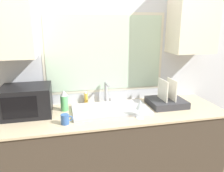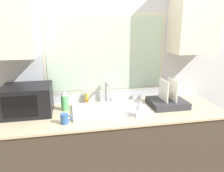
% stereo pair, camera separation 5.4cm
% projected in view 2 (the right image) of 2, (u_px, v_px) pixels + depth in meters
% --- Properties ---
extents(countertop, '(2.29, 0.71, 0.94)m').
position_uv_depth(countertop, '(112.00, 152.00, 2.33)').
color(countertop, '#42382D').
rests_on(countertop, ground_plane).
extents(wall_back, '(6.00, 0.38, 2.60)m').
position_uv_depth(wall_back, '(106.00, 60.00, 2.39)').
color(wall_back, silver).
rests_on(wall_back, ground_plane).
extents(sink_basin, '(0.77, 0.43, 0.03)m').
position_uv_depth(sink_basin, '(111.00, 109.00, 2.23)').
color(sink_basin, '#B2B2B7').
rests_on(sink_basin, countertop).
extents(faucet, '(0.08, 0.16, 0.25)m').
position_uv_depth(faucet, '(107.00, 91.00, 2.41)').
color(faucet, '#99999E').
rests_on(faucet, countertop).
extents(microwave, '(0.46, 0.38, 0.28)m').
position_uv_depth(microwave, '(28.00, 100.00, 2.13)').
color(microwave, black).
rests_on(microwave, countertop).
extents(dish_rack, '(0.38, 0.34, 0.29)m').
position_uv_depth(dish_rack, '(167.00, 101.00, 2.36)').
color(dish_rack, '#333338').
rests_on(dish_rack, countertop).
extents(spray_bottle, '(0.08, 0.08, 0.21)m').
position_uv_depth(spray_bottle, '(65.00, 101.00, 2.23)').
color(spray_bottle, '#59B266').
rests_on(spray_bottle, countertop).
extents(soap_bottle, '(0.04, 0.04, 0.14)m').
position_uv_depth(soap_bottle, '(87.00, 98.00, 2.43)').
color(soap_bottle, gold).
rests_on(soap_bottle, countertop).
extents(mug_near_sink, '(0.10, 0.07, 0.09)m').
position_uv_depth(mug_near_sink, '(65.00, 119.00, 1.93)').
color(mug_near_sink, '#335999').
rests_on(mug_near_sink, countertop).
extents(wine_glass, '(0.08, 0.08, 0.18)m').
position_uv_depth(wine_glass, '(140.00, 105.00, 2.01)').
color(wine_glass, silver).
rests_on(wine_glass, countertop).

